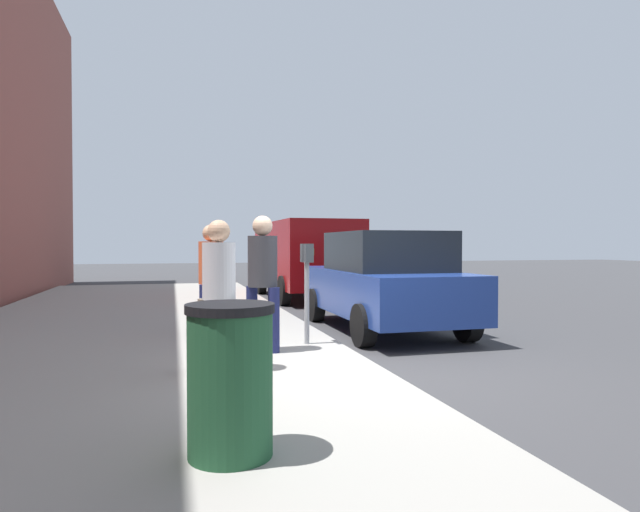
% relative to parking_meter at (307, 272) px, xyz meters
% --- Properties ---
extents(ground_plane, '(80.00, 80.00, 0.00)m').
position_rel_parking_meter_xyz_m(ground_plane, '(-1.30, -0.48, -1.17)').
color(ground_plane, '#38383A').
rests_on(ground_plane, ground).
extents(sidewalk_slab, '(28.00, 6.00, 0.15)m').
position_rel_parking_meter_xyz_m(sidewalk_slab, '(-1.30, 2.52, -1.09)').
color(sidewalk_slab, gray).
rests_on(sidewalk_slab, ground_plane).
extents(parking_meter, '(0.36, 0.12, 1.41)m').
position_rel_parking_meter_xyz_m(parking_meter, '(0.00, 0.00, 0.00)').
color(parking_meter, gray).
rests_on(parking_meter, sidewalk_slab).
extents(pedestrian_at_meter, '(0.45, 0.39, 1.78)m').
position_rel_parking_meter_xyz_m(pedestrian_at_meter, '(-0.34, 0.68, 0.03)').
color(pedestrian_at_meter, '#191E4C').
rests_on(pedestrian_at_meter, sidewalk_slab).
extents(pedestrian_bystander, '(0.36, 0.46, 1.67)m').
position_rel_parking_meter_xyz_m(pedestrian_bystander, '(-1.36, 1.33, -0.05)').
color(pedestrian_bystander, '#726656').
rests_on(pedestrian_bystander, sidewalk_slab).
extents(parking_officer, '(0.45, 0.37, 1.70)m').
position_rel_parking_meter_xyz_m(parking_officer, '(0.91, 1.26, -0.03)').
color(parking_officer, '#191E4C').
rests_on(parking_officer, sidewalk_slab).
extents(parked_sedan_near, '(4.41, 1.98, 1.77)m').
position_rel_parking_meter_xyz_m(parked_sedan_near, '(1.67, -1.83, -0.27)').
color(parked_sedan_near, navy).
rests_on(parked_sedan_near, ground_plane).
extents(parked_van_far, '(5.22, 2.17, 2.18)m').
position_rel_parking_meter_xyz_m(parked_van_far, '(7.81, -1.83, 0.09)').
color(parked_van_far, maroon).
rests_on(parked_van_far, ground_plane).
extents(trash_bin, '(0.59, 0.59, 1.01)m').
position_rel_parking_meter_xyz_m(trash_bin, '(-3.83, 1.46, -0.51)').
color(trash_bin, '#1E4C2D').
rests_on(trash_bin, sidewalk_slab).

